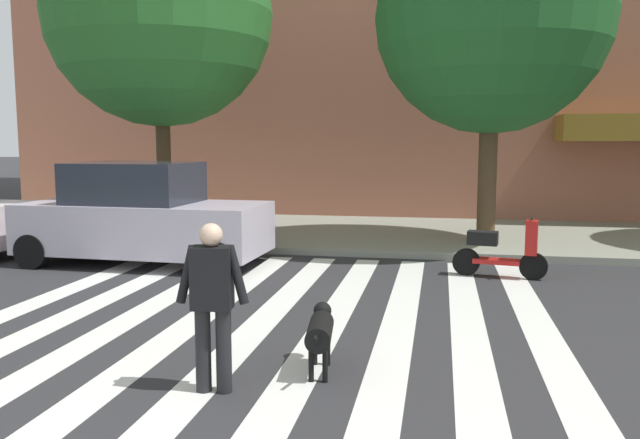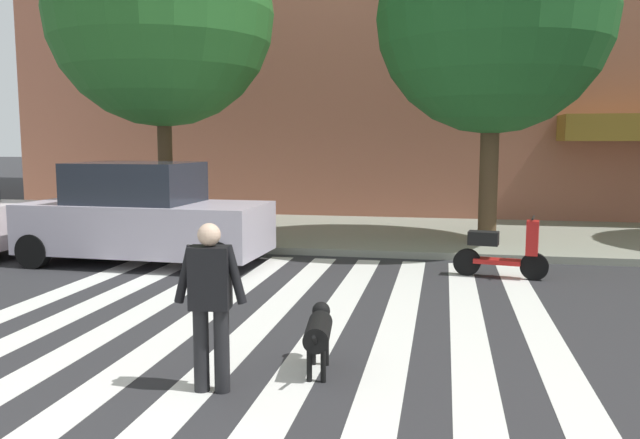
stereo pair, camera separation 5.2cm
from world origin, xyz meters
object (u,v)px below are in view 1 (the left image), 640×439
object	(u,v)px
dog_on_leash	(320,330)
parked_car_behind_first	(142,217)
parked_scooter	(500,251)
street_tree_middle	(492,16)
street_tree_nearest	(160,14)
pedestrian_dog_walker	(212,298)

from	to	relation	value
dog_on_leash	parked_car_behind_first	bearing A→B (deg)	130.95
parked_car_behind_first	parked_scooter	world-z (taller)	parked_car_behind_first
parked_scooter	street_tree_middle	bearing A→B (deg)	91.20
parked_car_behind_first	street_tree_nearest	distance (m)	4.97
parked_car_behind_first	pedestrian_dog_walker	bearing A→B (deg)	-58.68
pedestrian_dog_walker	street_tree_nearest	bearing A→B (deg)	116.82
parked_car_behind_first	parked_scooter	xyz separation A→B (m)	(6.76, -0.02, -0.45)
parked_scooter	dog_on_leash	xyz separation A→B (m)	(-2.26, -5.17, -0.03)
street_tree_middle	dog_on_leash	bearing A→B (deg)	-105.31
parked_scooter	parked_car_behind_first	bearing A→B (deg)	179.82
street_tree_nearest	street_tree_middle	xyz separation A→B (m)	(7.30, 0.44, -0.23)
parked_car_behind_first	dog_on_leash	distance (m)	6.90
street_tree_nearest	dog_on_leash	world-z (taller)	street_tree_nearest
street_tree_nearest	pedestrian_dog_walker	world-z (taller)	street_tree_nearest
street_tree_nearest	pedestrian_dog_walker	bearing A→B (deg)	-63.18
street_tree_middle	pedestrian_dog_walker	distance (m)	10.14
street_tree_nearest	pedestrian_dog_walker	distance (m)	10.26
parked_car_behind_first	dog_on_leash	xyz separation A→B (m)	(4.51, -5.20, -0.49)
parked_car_behind_first	street_tree_middle	bearing A→B (deg)	22.86
dog_on_leash	parked_scooter	bearing A→B (deg)	66.45
parked_car_behind_first	street_tree_middle	world-z (taller)	street_tree_middle
street_tree_nearest	dog_on_leash	distance (m)	10.32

